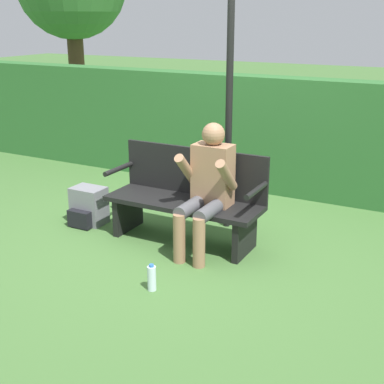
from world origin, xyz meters
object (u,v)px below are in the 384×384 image
(signpost, at_px, (230,65))
(park_bench, at_px, (187,198))
(backpack, at_px, (88,207))
(water_bottle, at_px, (152,278))
(person_seated, at_px, (207,184))

(signpost, bearing_deg, park_bench, -112.13)
(backpack, bearing_deg, water_bottle, -33.96)
(backpack, relative_size, signpost, 0.14)
(signpost, bearing_deg, water_bottle, -88.29)
(person_seated, xyz_separation_m, water_bottle, (-0.04, -0.92, -0.54))
(person_seated, distance_m, water_bottle, 1.06)
(person_seated, height_order, signpost, signpost)
(water_bottle, relative_size, signpost, 0.08)
(backpack, bearing_deg, person_seated, -0.29)
(water_bottle, xyz_separation_m, signpost, (-0.05, 1.55, 1.55))
(signpost, bearing_deg, person_seated, -82.25)
(water_bottle, bearing_deg, person_seated, 87.51)
(park_bench, bearing_deg, person_seated, -24.61)
(person_seated, height_order, water_bottle, person_seated)
(park_bench, relative_size, backpack, 3.89)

